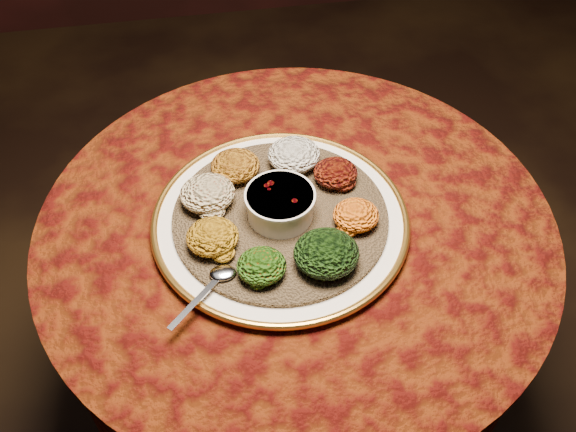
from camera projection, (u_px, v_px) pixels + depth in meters
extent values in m
plane|color=black|center=(293.00, 400.00, 1.73)|extent=(4.00, 4.00, 0.00)
cylinder|color=black|center=(293.00, 397.00, 1.71)|extent=(0.44, 0.44, 0.04)
cylinder|color=black|center=(294.00, 334.00, 1.48)|extent=(0.12, 0.12, 0.68)
cylinder|color=black|center=(296.00, 232.00, 1.21)|extent=(0.80, 0.80, 0.04)
cylinder|color=#4A1906|center=(295.00, 278.00, 1.32)|extent=(0.93, 0.93, 0.34)
cylinder|color=#4A1906|center=(296.00, 223.00, 1.19)|extent=(0.96, 0.96, 0.01)
cylinder|color=white|center=(280.00, 222.00, 1.17)|extent=(0.56, 0.56, 0.02)
torus|color=#C28830|center=(280.00, 219.00, 1.16)|extent=(0.47, 0.47, 0.01)
cylinder|color=brown|center=(280.00, 216.00, 1.16)|extent=(0.51, 0.51, 0.01)
cylinder|color=silver|center=(280.00, 205.00, 1.14)|extent=(0.12, 0.12, 0.05)
cylinder|color=silver|center=(280.00, 196.00, 1.12)|extent=(0.13, 0.13, 0.01)
cylinder|color=#5A1704|center=(280.00, 199.00, 1.12)|extent=(0.10, 0.10, 0.01)
ellipsoid|color=silver|center=(223.00, 273.00, 1.06)|extent=(0.05, 0.03, 0.01)
cube|color=silver|center=(195.00, 302.00, 1.02)|extent=(0.09, 0.10, 0.00)
ellipsoid|color=silver|center=(294.00, 155.00, 1.23)|extent=(0.10, 0.10, 0.05)
ellipsoid|color=black|center=(335.00, 173.00, 1.20)|extent=(0.08, 0.08, 0.04)
ellipsoid|color=#C78410|center=(356.00, 215.00, 1.13)|extent=(0.08, 0.08, 0.04)
ellipsoid|color=black|center=(326.00, 253.00, 1.06)|extent=(0.11, 0.11, 0.05)
ellipsoid|color=#963909|center=(262.00, 266.00, 1.05)|extent=(0.08, 0.08, 0.04)
ellipsoid|color=#B4790F|center=(212.00, 237.00, 1.09)|extent=(0.09, 0.09, 0.04)
ellipsoid|color=maroon|center=(208.00, 193.00, 1.16)|extent=(0.10, 0.10, 0.05)
ellipsoid|color=#A46513|center=(235.00, 166.00, 1.21)|extent=(0.09, 0.09, 0.04)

